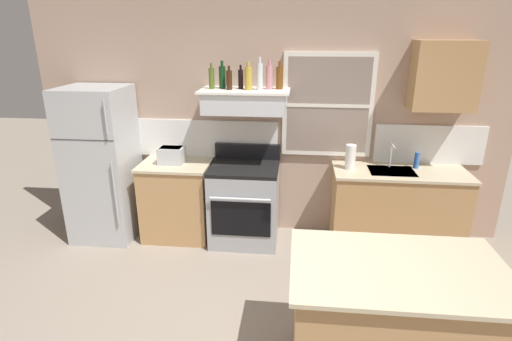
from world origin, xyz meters
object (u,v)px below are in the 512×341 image
bottle_rose_pink (269,77)px  bottle_amber_wine (280,78)px  paper_towel_roll (350,157)px  dish_soap_bottle (417,160)px  refrigerator (102,164)px  bottle_olive_oil_square (212,78)px  bottle_balsamic_dark (241,79)px  bottle_clear_tall (260,76)px  bottle_dark_green_wine (222,77)px  toaster (172,155)px  stove_range (245,203)px  bottle_brown_stout (229,80)px  kitchen_island (392,324)px  bottle_champagne_gold_foil (248,78)px

bottle_rose_pink → bottle_amber_wine: bearing=8.9°
paper_towel_roll → bottle_amber_wine: bearing=171.8°
bottle_rose_pink → dish_soap_bottle: size_ratio=1.71×
refrigerator → bottle_amber_wine: 2.25m
bottle_olive_oil_square → bottle_rose_pink: 0.62m
refrigerator → dish_soap_bottle: 3.54m
bottle_olive_oil_square → dish_soap_bottle: (2.24, 0.04, -0.86)m
refrigerator → bottle_balsamic_dark: bottle_balsamic_dark is taller
bottle_clear_tall → dish_soap_bottle: bottle_clear_tall is taller
bottle_dark_green_wine → bottle_amber_wine: bearing=1.5°
toaster → stove_range: bearing=-1.5°
bottle_olive_oil_square → bottle_brown_stout: bottle_olive_oil_square is taller
refrigerator → bottle_balsamic_dark: (1.60, 0.16, 0.97)m
bottle_amber_wine → stove_range: bearing=-157.6°
bottle_brown_stout → paper_towel_roll: (1.31, -0.02, -0.80)m
stove_range → dish_soap_bottle: (1.88, 0.14, 0.54)m
stove_range → bottle_olive_oil_square: 1.44m
stove_range → refrigerator: bearing=-179.2°
dish_soap_bottle → toaster: bearing=-177.6°
bottle_clear_tall → dish_soap_bottle: (1.72, 0.06, -0.89)m
bottle_brown_stout → bottle_balsamic_dark: bearing=36.6°
bottle_olive_oil_square → bottle_brown_stout: bearing=-12.8°
kitchen_island → paper_towel_roll: bearing=93.1°
stove_range → bottle_champagne_gold_foil: bottle_champagne_gold_foil is taller
dish_soap_bottle → kitchen_island: dish_soap_bottle is taller
toaster → bottle_dark_green_wine: bearing=11.0°
bottle_balsamic_dark → toaster: bearing=-171.4°
paper_towel_roll → kitchen_island: 2.01m
refrigerator → kitchen_island: size_ratio=1.26×
bottle_brown_stout → bottle_rose_pink: (0.42, 0.08, 0.03)m
refrigerator → bottle_champagne_gold_foil: bearing=2.8°
stove_range → kitchen_island: stove_range is taller
bottle_champagne_gold_foil → bottle_rose_pink: 0.23m
refrigerator → bottle_dark_green_wine: 1.72m
stove_range → kitchen_island: (1.26, -1.89, -0.01)m
bottle_dark_green_wine → kitchen_island: (1.51, -2.02, -1.41)m
toaster → bottle_rose_pink: (1.09, 0.11, 0.87)m
bottle_olive_oil_square → bottle_balsamic_dark: 0.31m
refrigerator → stove_range: bearing=0.8°
bottle_rose_pink → bottle_amber_wine: (0.11, 0.02, -0.01)m
stove_range → bottle_amber_wine: bearing=22.4°
bottle_amber_wine → bottle_champagne_gold_foil: bearing=-164.0°
toaster → paper_towel_roll: 1.99m
bottle_dark_green_wine → kitchen_island: bottle_dark_green_wine is taller
bottle_olive_oil_square → kitchen_island: (1.62, -1.99, -1.40)m
kitchen_island → bottle_olive_oil_square: bearing=129.1°
bottle_rose_pink → stove_range: bearing=-152.6°
bottle_olive_oil_square → dish_soap_bottle: bottle_olive_oil_square is taller
bottle_champagne_gold_foil → bottle_amber_wine: (0.32, 0.09, -0.00)m
toaster → bottle_amber_wine: bearing=6.2°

